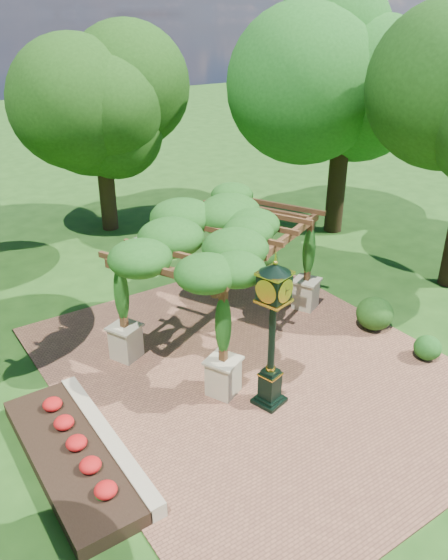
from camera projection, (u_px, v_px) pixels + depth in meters
ground at (277, 388)px, 14.51m from camera, size 120.00×120.00×0.00m
brick_plaza at (254, 369)px, 15.24m from camera, size 10.00×12.00×0.04m
border_wall at (107, 440)px, 12.46m from camera, size 0.35×5.00×0.40m
flower_bed at (69, 457)px, 12.01m from camera, size 1.50×5.00×0.36m
pedestal_clock at (273, 323)px, 12.91m from camera, size 0.95×0.95×3.96m
pergola at (223, 235)px, 15.72m from camera, size 7.32×6.16×3.94m
sundial at (139, 252)px, 21.82m from camera, size 0.67×0.67×0.92m
shrub_front at (428, 348)px, 15.56m from camera, size 0.93×0.93×0.70m
shrub_mid at (375, 313)px, 17.01m from camera, size 1.33×1.33×1.03m
shrub_back at (266, 257)px, 21.18m from camera, size 1.11×1.11×0.82m
tree_north at (100, 112)px, 23.07m from camera, size 5.06×5.06×7.61m
tree_east_far at (347, 74)px, 22.17m from camera, size 6.29×6.29×9.82m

